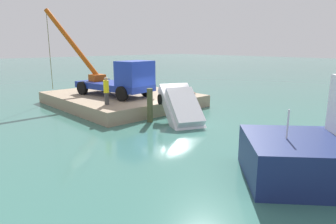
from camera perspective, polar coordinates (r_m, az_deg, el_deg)
ground at (r=19.56m, az=-0.45°, el=-0.61°), size 200.00×200.00×0.00m
dock at (r=23.43m, az=-8.89°, el=2.51°), size 10.39×8.86×0.85m
crane_truck at (r=21.79m, az=-9.34°, el=6.39°), size 8.68×4.45×6.43m
dock_worker at (r=18.95m, az=-11.74°, el=4.03°), size 0.34×0.34×1.75m
salvaged_car at (r=17.22m, az=3.05°, el=-0.30°), size 4.56×3.42×3.39m
piling_near at (r=17.69m, az=-3.49°, el=1.29°), size 0.35×0.35×2.02m
piling_mid at (r=20.18m, az=4.75°, el=1.79°), size 0.34×0.34×1.40m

